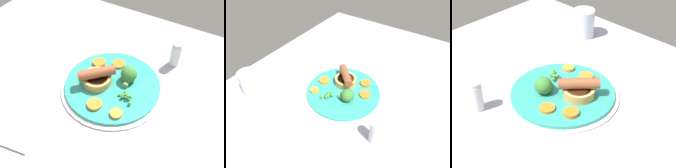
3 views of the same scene
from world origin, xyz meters
TOP-DOWN VIEW (x-y plane):
  - dining_table at (0.00, 0.00)cm, footprint 110.00×80.00cm
  - dinner_plate at (-3.99, -1.58)cm, footprint 28.51×28.51cm
  - sausage_pudding at (0.20, 0.21)cm, footprint 8.97×9.07cm
  - pea_pile at (-9.85, 1.09)cm, footprint 4.55×3.40cm
  - broccoli_floret_near at (-7.10, -5.04)cm, footprint 4.46×5.51cm
  - carrot_slice_0 at (-1.83, -9.10)cm, footprint 5.19×5.19cm
  - carrot_slice_1 at (-3.74, 7.10)cm, footprint 4.91×4.91cm
  - carrot_slice_2 at (3.41, -6.56)cm, footprint 4.42×4.42cm
  - carrot_slice_4 at (-9.85, 6.81)cm, footprint 3.31×3.31cm
  - fork at (11.78, 26.49)cm, footprint 18.02×4.54cm
  - drinking_glass at (-21.39, 26.27)cm, footprint 6.78×6.78cm
  - salt_shaker at (-15.26, -19.16)cm, footprint 2.95×2.95cm

SIDE VIEW (x-z plane):
  - dining_table at x=0.00cm, z-range 0.00..3.00cm
  - fork at x=11.78cm, z-range 3.00..3.60cm
  - dinner_plate at x=-3.99cm, z-range 2.87..4.27cm
  - carrot_slice_0 at x=-1.83cm, z-range 4.40..5.10cm
  - carrot_slice_4 at x=-9.85cm, z-range 4.40..5.19cm
  - carrot_slice_1 at x=-3.74cm, z-range 4.40..5.20cm
  - carrot_slice_2 at x=3.41cm, z-range 4.40..5.33cm
  - pea_pile at x=-9.85cm, z-range 4.58..6.39cm
  - sausage_pudding at x=0.20cm, z-range 3.91..8.91cm
  - broccoli_floret_near at x=-7.10cm, z-range 4.33..8.79cm
  - salt_shaker at x=-15.26cm, z-range 2.96..10.67cm
  - drinking_glass at x=-21.39cm, z-range 3.00..11.79cm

